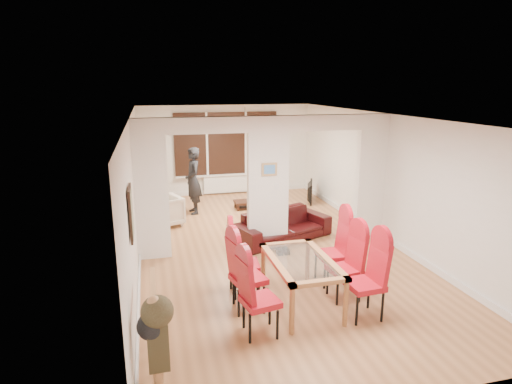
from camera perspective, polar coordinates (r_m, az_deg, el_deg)
name	(u,v)px	position (r m, az deg, el deg)	size (l,w,h in m)	color
floor	(267,246)	(8.68, 1.53, -7.26)	(5.00, 9.00, 0.01)	#A86E43
room_walls	(268,184)	(8.29, 1.59, 1.14)	(5.00, 9.00, 2.60)	silver
divider_wall	(268,184)	(8.29, 1.59, 1.14)	(5.00, 0.18, 2.60)	white
bay_window_blinds	(226,143)	(12.52, -3.97, 6.48)	(3.00, 0.08, 1.80)	black
radiator	(227,184)	(12.70, -3.84, 1.08)	(1.40, 0.08, 0.50)	white
pendant_light	(245,124)	(11.40, -1.48, 9.04)	(0.36, 0.36, 0.36)	orange
stair_newel	(155,318)	(5.27, -13.30, -16.07)	(0.40, 1.20, 1.10)	tan
wall_poster	(131,213)	(5.60, -16.35, -2.70)	(0.04, 0.52, 0.67)	gray
pillar_photo	(269,169)	(8.14, 1.79, 3.04)	(0.30, 0.03, 0.25)	#4C8CD8
dining_table	(301,282)	(6.44, 5.98, -11.81)	(0.85, 1.52, 0.71)	#A3683C
dining_chair_la	(260,295)	(5.63, 0.57, -13.58)	(0.44, 0.44, 1.10)	#AB111F
dining_chair_lb	(248,273)	(6.20, -1.03, -10.75)	(0.45, 0.45, 1.12)	#AB111F
dining_chair_lc	(244,260)	(6.64, -1.56, -9.02)	(0.44, 0.44, 1.11)	#AB111F
dining_chair_ra	(365,279)	(6.18, 14.28, -11.13)	(0.46, 0.46, 1.15)	#AB111F
dining_chair_rb	(344,265)	(6.63, 11.70, -9.45)	(0.44, 0.44, 1.10)	#AB111F
dining_chair_rc	(332,249)	(7.09, 10.07, -7.53)	(0.46, 0.46, 1.15)	#AB111F
sofa	(283,225)	(8.98, 3.58, -4.47)	(2.07, 0.81, 0.60)	black
armchair	(163,211)	(10.03, -12.23, -2.50)	(0.76, 0.74, 0.69)	beige
person	(193,181)	(10.76, -8.37, 1.49)	(0.40, 0.61, 1.67)	black
television	(307,192)	(11.93, 6.87, 0.05)	(0.13, 0.96, 0.56)	black
coffee_table	(251,204)	(11.24, -0.61, -1.66)	(0.88, 0.44, 0.20)	black
bottle	(254,196)	(11.20, -0.32, -0.50)	(0.06, 0.06, 0.26)	#143F19
bowl	(252,199)	(11.27, -0.56, -0.96)	(0.20, 0.20, 0.05)	black
shoes	(282,251)	(8.31, 3.53, -7.91)	(0.23, 0.25, 0.10)	black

